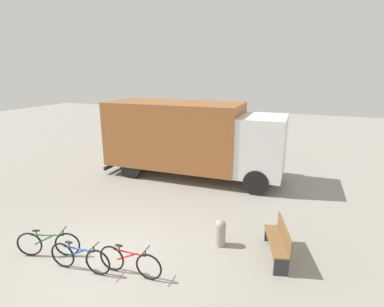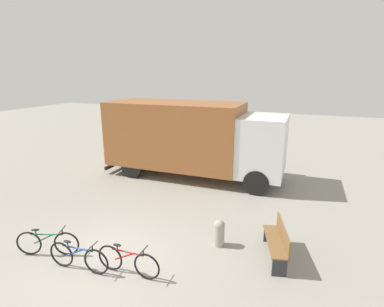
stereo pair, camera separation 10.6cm
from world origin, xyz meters
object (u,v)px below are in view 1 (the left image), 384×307
Objects in this scene: park_bench at (279,240)px; bicycle_far at (130,262)px; bicycle_near at (48,243)px; bollard_near_bench at (220,232)px; delivery_truck at (191,137)px; bicycle_middle at (80,258)px.

bicycle_far is (-3.14, -2.00, -0.14)m from park_bench.
bicycle_near is 2.03× the size of bollard_near_bench.
delivery_truck is 6.74m from park_bench.
bicycle_middle is at bearing 101.78° from park_bench.
bicycle_near is at bearing -179.12° from bicycle_far.
bollard_near_bench is (2.78, 2.29, 0.06)m from bicycle_middle.
bollard_near_bench is at bearing 6.78° from bicycle_near.
delivery_truck reaches higher than bollard_near_bench.
delivery_truck is 10.43× the size of bollard_near_bench.
bicycle_near is at bearing -100.46° from delivery_truck.
bollard_near_bench is at bearing -61.60° from delivery_truck.
bollard_near_bench is (2.85, -4.96, -1.42)m from delivery_truck.
park_bench is at bearing 30.22° from bicycle_far.
bicycle_near is 0.94× the size of bicycle_far.
delivery_truck reaches higher than bicycle_near.
bicycle_far is (1.25, -6.93, -1.48)m from delivery_truck.
bicycle_middle is (-4.33, -2.31, -0.14)m from park_bench.
bicycle_middle is (1.18, -0.19, 0.00)m from bicycle_near.
bicycle_near is (-1.11, -7.06, -1.48)m from delivery_truck.
bicycle_far is (2.36, 0.13, 0.00)m from bicycle_near.
bollard_near_bench reaches higher than bicycle_middle.
bicycle_near is at bearing 166.29° from bicycle_middle.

